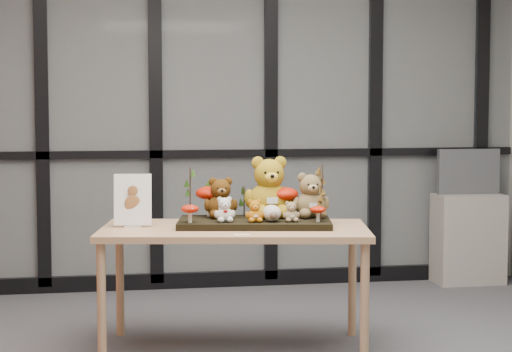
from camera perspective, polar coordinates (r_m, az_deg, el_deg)
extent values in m
plane|color=#AAA8A0|center=(7.22, -2.64, 4.18)|extent=(5.00, 0.00, 5.00)
plane|color=#AAA8A0|center=(2.35, 13.24, 2.94)|extent=(5.00, 0.00, 5.00)
cube|color=#2D383F|center=(7.19, -2.61, 4.17)|extent=(4.90, 0.02, 2.70)
cube|color=black|center=(7.33, -2.57, -6.36)|extent=(4.90, 0.06, 0.12)
cube|color=black|center=(7.20, -2.60, 1.39)|extent=(4.90, 0.06, 0.06)
cube|color=black|center=(7.14, -13.04, 4.05)|extent=(0.10, 0.06, 2.70)
cube|color=black|center=(7.15, -6.20, 4.15)|extent=(0.10, 0.06, 2.70)
cube|color=black|center=(7.26, 0.92, 4.18)|extent=(0.10, 0.06, 2.70)
cube|color=black|center=(7.47, 7.35, 4.16)|extent=(0.10, 0.06, 2.70)
cube|color=black|center=(7.79, 13.70, 4.09)|extent=(0.10, 0.06, 2.70)
cube|color=tan|center=(5.41, -1.33, -3.38)|extent=(1.66, 1.04, 0.04)
cylinder|color=tan|center=(5.21, -9.48, -7.81)|extent=(0.05, 0.05, 0.69)
cylinder|color=tan|center=(5.86, -8.37, -6.39)|extent=(0.05, 0.05, 0.69)
cylinder|color=tan|center=(5.17, 6.70, -7.87)|extent=(0.05, 0.05, 0.69)
cylinder|color=tan|center=(5.83, 5.95, -6.43)|extent=(0.05, 0.05, 0.69)
cube|color=black|center=(5.46, -0.09, -2.89)|extent=(0.95, 0.60, 0.04)
cube|color=silver|center=(5.47, -7.58, -3.07)|extent=(0.11, 0.07, 0.01)
cube|color=white|center=(5.45, -7.60, -1.45)|extent=(0.22, 0.08, 0.30)
ellipsoid|color=brown|center=(5.45, -7.59, -1.72)|extent=(0.10, 0.01, 0.11)
ellipsoid|color=brown|center=(5.44, -7.60, -0.90)|extent=(0.06, 0.01, 0.06)
cube|color=white|center=(5.09, -0.88, -3.64)|extent=(0.09, 0.03, 0.00)
cube|color=gray|center=(7.62, 12.92, -3.78)|extent=(0.54, 0.31, 0.72)
cube|color=#4E5156|center=(7.57, 12.94, 0.27)|extent=(0.51, 0.05, 0.36)
cube|color=black|center=(7.55, 13.01, 0.26)|extent=(0.45, 0.00, 0.30)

